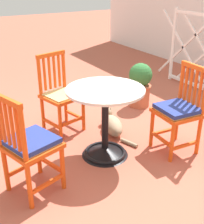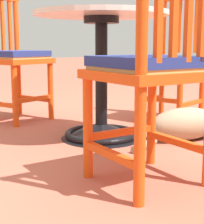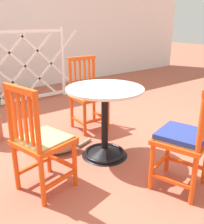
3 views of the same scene
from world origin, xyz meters
name	(u,v)px [view 2 (image 2 of 3)]	position (x,y,z in m)	size (l,w,h in m)	color
ground_plane	(96,140)	(0.00, 0.00, 0.00)	(24.00, 24.00, 0.00)	#AD5642
cafe_table	(101,90)	(-0.05, -0.01, 0.28)	(0.76, 0.76, 0.73)	black
orange_chair_at_corner	(173,60)	(-0.81, -0.16, 0.43)	(0.48, 0.48, 0.91)	#E04C14
orange_chair_tucked_in	(14,59)	(0.12, -0.84, 0.45)	(0.50, 0.50, 0.91)	#E04C14
orange_chair_by_planter	(151,71)	(0.24, 0.69, 0.45)	(0.43, 0.43, 0.91)	#E04C14
tabby_cat	(191,123)	(-0.45, 0.33, 0.10)	(0.74, 0.32, 0.23)	#9E896B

